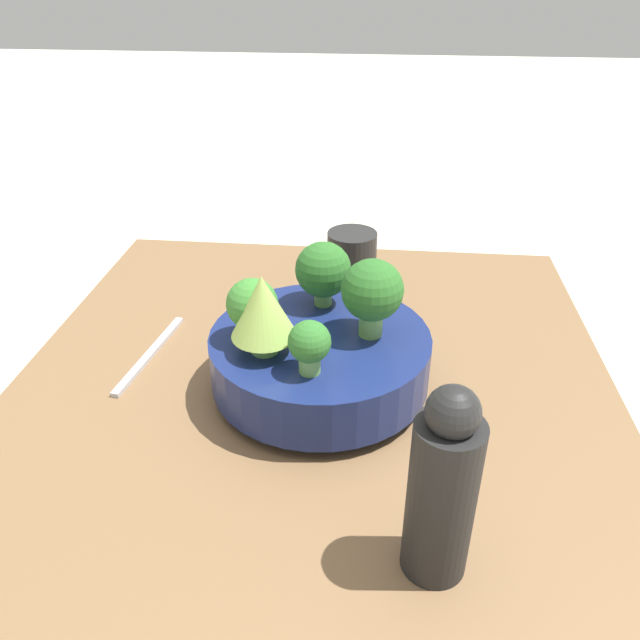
{
  "coord_description": "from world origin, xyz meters",
  "views": [
    {
      "loc": [
        0.56,
        0.07,
        0.49
      ],
      "look_at": [
        -0.03,
        0.01,
        0.13
      ],
      "focal_mm": 35.0,
      "sensor_mm": 36.0,
      "label": 1
    }
  ],
  "objects_px": {
    "cup": "(352,261)",
    "fork": "(150,354)",
    "pepper_mill": "(442,489)",
    "bowl": "(320,358)"
  },
  "relations": [
    {
      "from": "bowl",
      "to": "pepper_mill",
      "type": "distance_m",
      "value": 0.27
    },
    {
      "from": "bowl",
      "to": "cup",
      "type": "bearing_deg",
      "value": 175.08
    },
    {
      "from": "cup",
      "to": "pepper_mill",
      "type": "xyz_separation_m",
      "value": [
        0.49,
        0.1,
        0.04
      ]
    },
    {
      "from": "fork",
      "to": "cup",
      "type": "bearing_deg",
      "value": 130.53
    },
    {
      "from": "bowl",
      "to": "fork",
      "type": "height_order",
      "value": "bowl"
    },
    {
      "from": "bowl",
      "to": "fork",
      "type": "distance_m",
      "value": 0.23
    },
    {
      "from": "cup",
      "to": "fork",
      "type": "relative_size",
      "value": 0.52
    },
    {
      "from": "cup",
      "to": "fork",
      "type": "height_order",
      "value": "cup"
    },
    {
      "from": "bowl",
      "to": "pepper_mill",
      "type": "height_order",
      "value": "pepper_mill"
    },
    {
      "from": "pepper_mill",
      "to": "cup",
      "type": "bearing_deg",
      "value": -168.74
    }
  ]
}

